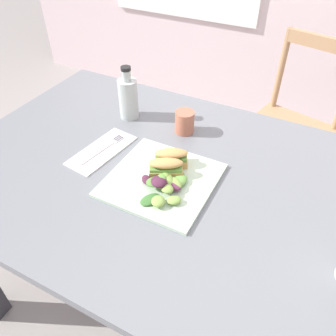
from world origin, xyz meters
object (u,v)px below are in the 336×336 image
at_px(sandwich_half_back, 171,157).
at_px(bottle_cold_brew, 128,100).
at_px(cup_extra_side, 185,122).
at_px(plate_lunch, 162,180).
at_px(chair_wooden_far, 290,128).
at_px(fork_on_napkin, 106,147).
at_px(sandwich_half_front, 166,167).
at_px(dining_table, 177,202).

height_order(sandwich_half_back, bottle_cold_brew, bottle_cold_brew).
relative_size(bottle_cold_brew, cup_extra_side, 2.48).
distance_m(plate_lunch, sandwich_half_back, 0.08).
relative_size(chair_wooden_far, sandwich_half_back, 7.97).
height_order(sandwich_half_back, cup_extra_side, cup_extra_side).
bearing_deg(fork_on_napkin, sandwich_half_front, -7.50).
height_order(chair_wooden_far, sandwich_half_back, chair_wooden_far).
bearing_deg(dining_table, sandwich_half_front, -146.11).
relative_size(fork_on_napkin, cup_extra_side, 2.37).
xyz_separation_m(plate_lunch, bottle_cold_brew, (-0.27, 0.26, 0.06)).
relative_size(sandwich_half_back, bottle_cold_brew, 0.56).
distance_m(plate_lunch, cup_extra_side, 0.27).
relative_size(chair_wooden_far, fork_on_napkin, 4.69).
relative_size(chair_wooden_far, plate_lunch, 2.91).
bearing_deg(chair_wooden_far, sandwich_half_back, -105.90).
xyz_separation_m(dining_table, cup_extra_side, (-0.08, 0.22, 0.15)).
height_order(plate_lunch, fork_on_napkin, plate_lunch).
relative_size(dining_table, cup_extra_side, 18.27).
bearing_deg(fork_on_napkin, plate_lunch, -12.74).
bearing_deg(sandwich_half_front, sandwich_half_back, 98.97).
distance_m(chair_wooden_far, sandwich_half_back, 0.95).
distance_m(sandwich_half_front, fork_on_napkin, 0.24).
bearing_deg(dining_table, sandwich_half_back, 141.00).
distance_m(chair_wooden_far, fork_on_napkin, 1.04).
xyz_separation_m(sandwich_half_front, bottle_cold_brew, (-0.28, 0.23, 0.03)).
relative_size(sandwich_half_front, fork_on_napkin, 0.59).
bearing_deg(fork_on_napkin, chair_wooden_far, 61.35).
xyz_separation_m(chair_wooden_far, plate_lunch, (-0.24, -0.93, 0.30)).
distance_m(dining_table, cup_extra_side, 0.28).
xyz_separation_m(dining_table, plate_lunch, (-0.03, -0.04, 0.12)).
height_order(plate_lunch, cup_extra_side, cup_extra_side).
bearing_deg(bottle_cold_brew, plate_lunch, -43.19).
distance_m(dining_table, bottle_cold_brew, 0.41).
distance_m(chair_wooden_far, cup_extra_side, 0.80).
height_order(sandwich_half_front, sandwich_half_back, same).
bearing_deg(cup_extra_side, chair_wooden_far, 66.46).
distance_m(sandwich_half_front, bottle_cold_brew, 0.36).
bearing_deg(cup_extra_side, fork_on_napkin, -132.05).
height_order(dining_table, chair_wooden_far, chair_wooden_far).
relative_size(fork_on_napkin, bottle_cold_brew, 0.96).
bearing_deg(sandwich_half_back, dining_table, -39.00).
height_order(chair_wooden_far, sandwich_half_front, chair_wooden_far).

